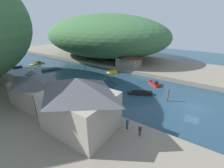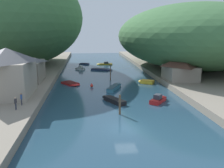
{
  "view_description": "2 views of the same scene",
  "coord_description": "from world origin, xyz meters",
  "px_view_note": "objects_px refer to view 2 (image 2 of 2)",
  "views": [
    {
      "loc": [
        -28.36,
        -0.59,
        14.92
      ],
      "look_at": [
        -2.7,
        16.6,
        1.94
      ],
      "focal_mm": 24.0,
      "sensor_mm": 36.0,
      "label": 1
    },
    {
      "loc": [
        -4.46,
        -26.64,
        11.13
      ],
      "look_at": [
        0.18,
        17.45,
        1.44
      ],
      "focal_mm": 40.0,
      "sensor_mm": 36.0,
      "label": 2
    }
  ],
  "objects_px": {
    "boat_white_cruiser": "(80,68)",
    "boathouse_shed": "(27,68)",
    "waterfront_building": "(8,71)",
    "boat_near_quay": "(104,64)",
    "boat_cabin_cruiser": "(112,100)",
    "boat_yellow_tender": "(84,64)",
    "right_bank_cottage": "(180,68)",
    "person_on_quay": "(16,102)",
    "person_by_boathouse": "(21,98)",
    "boat_small_dinghy": "(159,99)",
    "boat_moored_right": "(115,87)",
    "boat_mid_channel": "(72,84)",
    "boat_open_rowboat": "(146,82)",
    "channel_buoy_near": "(92,86)",
    "boat_far_upstream": "(103,69)"
  },
  "relations": [
    {
      "from": "boat_white_cruiser",
      "to": "boathouse_shed",
      "type": "bearing_deg",
      "value": -171.68
    },
    {
      "from": "waterfront_building",
      "to": "boat_white_cruiser",
      "type": "xyz_separation_m",
      "value": [
        10.18,
        31.62,
        -4.51
      ]
    },
    {
      "from": "waterfront_building",
      "to": "boat_near_quay",
      "type": "bearing_deg",
      "value": 66.36
    },
    {
      "from": "boat_cabin_cruiser",
      "to": "boat_yellow_tender",
      "type": "bearing_deg",
      "value": 67.56
    },
    {
      "from": "right_bank_cottage",
      "to": "boat_cabin_cruiser",
      "type": "height_order",
      "value": "right_bank_cottage"
    },
    {
      "from": "waterfront_building",
      "to": "person_on_quay",
      "type": "distance_m",
      "value": 8.59
    },
    {
      "from": "waterfront_building",
      "to": "person_by_boathouse",
      "type": "xyz_separation_m",
      "value": [
        3.18,
        -5.56,
        -2.83
      ]
    },
    {
      "from": "boat_small_dinghy",
      "to": "boat_near_quay",
      "type": "height_order",
      "value": "boat_small_dinghy"
    },
    {
      "from": "boat_moored_right",
      "to": "person_by_boathouse",
      "type": "relative_size",
      "value": 3.8
    },
    {
      "from": "boat_near_quay",
      "to": "person_by_boathouse",
      "type": "height_order",
      "value": "person_by_boathouse"
    },
    {
      "from": "boat_mid_channel",
      "to": "person_by_boathouse",
      "type": "height_order",
      "value": "person_by_boathouse"
    },
    {
      "from": "waterfront_building",
      "to": "boat_open_rowboat",
      "type": "xyz_separation_m",
      "value": [
        24.48,
        11.42,
        -4.54
      ]
    },
    {
      "from": "boathouse_shed",
      "to": "boat_moored_right",
      "type": "bearing_deg",
      "value": -13.3
    },
    {
      "from": "person_on_quay",
      "to": "boat_open_rowboat",
      "type": "bearing_deg",
      "value": -46.14
    },
    {
      "from": "right_bank_cottage",
      "to": "person_on_quay",
      "type": "xyz_separation_m",
      "value": [
        -28.04,
        -16.49,
        -1.54
      ]
    },
    {
      "from": "boathouse_shed",
      "to": "channel_buoy_near",
      "type": "height_order",
      "value": "boathouse_shed"
    },
    {
      "from": "right_bank_cottage",
      "to": "boat_small_dinghy",
      "type": "relative_size",
      "value": 1.65
    },
    {
      "from": "right_bank_cottage",
      "to": "boat_white_cruiser",
      "type": "distance_m",
      "value": 30.95
    },
    {
      "from": "boat_white_cruiser",
      "to": "person_by_boathouse",
      "type": "bearing_deg",
      "value": -156.75
    },
    {
      "from": "boat_mid_channel",
      "to": "boat_white_cruiser",
      "type": "xyz_separation_m",
      "value": [
        1.23,
        19.86,
        0.18
      ]
    },
    {
      "from": "boat_moored_right",
      "to": "boat_yellow_tender",
      "type": "xyz_separation_m",
      "value": [
        -6.25,
        35.3,
        -0.13
      ]
    },
    {
      "from": "boat_moored_right",
      "to": "boat_yellow_tender",
      "type": "distance_m",
      "value": 35.85
    },
    {
      "from": "boat_far_upstream",
      "to": "boat_white_cruiser",
      "type": "height_order",
      "value": "boat_white_cruiser"
    },
    {
      "from": "boathouse_shed",
      "to": "boat_yellow_tender",
      "type": "relative_size",
      "value": 2.47
    },
    {
      "from": "waterfront_building",
      "to": "boat_yellow_tender",
      "type": "distance_m",
      "value": 44.19
    },
    {
      "from": "boat_yellow_tender",
      "to": "boat_white_cruiser",
      "type": "distance_m",
      "value": 10.92
    },
    {
      "from": "boathouse_shed",
      "to": "boat_near_quay",
      "type": "height_order",
      "value": "boathouse_shed"
    },
    {
      "from": "right_bank_cottage",
      "to": "person_by_boathouse",
      "type": "xyz_separation_m",
      "value": [
        -27.8,
        -14.49,
        -1.54
      ]
    },
    {
      "from": "boat_open_rowboat",
      "to": "person_by_boathouse",
      "type": "bearing_deg",
      "value": 159.42
    },
    {
      "from": "right_bank_cottage",
      "to": "boat_yellow_tender",
      "type": "relative_size",
      "value": 1.97
    },
    {
      "from": "boat_mid_channel",
      "to": "channel_buoy_near",
      "type": "relative_size",
      "value": 5.99
    },
    {
      "from": "channel_buoy_near",
      "to": "boathouse_shed",
      "type": "bearing_deg",
      "value": 169.74
    },
    {
      "from": "person_on_quay",
      "to": "boat_mid_channel",
      "type": "bearing_deg",
      "value": -14.79
    },
    {
      "from": "boathouse_shed",
      "to": "person_by_boathouse",
      "type": "height_order",
      "value": "boathouse_shed"
    },
    {
      "from": "person_on_quay",
      "to": "boathouse_shed",
      "type": "bearing_deg",
      "value": 10.16
    },
    {
      "from": "person_by_boathouse",
      "to": "channel_buoy_near",
      "type": "bearing_deg",
      "value": -41.83
    },
    {
      "from": "boathouse_shed",
      "to": "boat_mid_channel",
      "type": "height_order",
      "value": "boathouse_shed"
    },
    {
      "from": "boat_moored_right",
      "to": "boat_far_upstream",
      "type": "distance_m",
      "value": 22.68
    },
    {
      "from": "boat_moored_right",
      "to": "boat_open_rowboat",
      "type": "distance_m",
      "value": 8.19
    },
    {
      "from": "boat_yellow_tender",
      "to": "person_by_boathouse",
      "type": "height_order",
      "value": "person_by_boathouse"
    },
    {
      "from": "boat_open_rowboat",
      "to": "person_by_boathouse",
      "type": "relative_size",
      "value": 2.17
    },
    {
      "from": "boat_far_upstream",
      "to": "channel_buoy_near",
      "type": "distance_m",
      "value": 21.22
    },
    {
      "from": "waterfront_building",
      "to": "boat_near_quay",
      "type": "xyz_separation_m",
      "value": [
        17.95,
        41.0,
        -4.58
      ]
    },
    {
      "from": "boat_yellow_tender",
      "to": "boat_small_dinghy",
      "type": "distance_m",
      "value": 46.41
    },
    {
      "from": "boat_yellow_tender",
      "to": "channel_buoy_near",
      "type": "bearing_deg",
      "value": -155.01
    },
    {
      "from": "boat_mid_channel",
      "to": "boat_white_cruiser",
      "type": "height_order",
      "value": "boat_white_cruiser"
    },
    {
      "from": "boat_near_quay",
      "to": "person_by_boathouse",
      "type": "bearing_deg",
      "value": 165.96
    },
    {
      "from": "right_bank_cottage",
      "to": "boat_yellow_tender",
      "type": "distance_m",
      "value": 39.08
    },
    {
      "from": "waterfront_building",
      "to": "boat_small_dinghy",
      "type": "distance_m",
      "value": 23.88
    },
    {
      "from": "boat_small_dinghy",
      "to": "boat_cabin_cruiser",
      "type": "bearing_deg",
      "value": -147.19
    }
  ]
}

